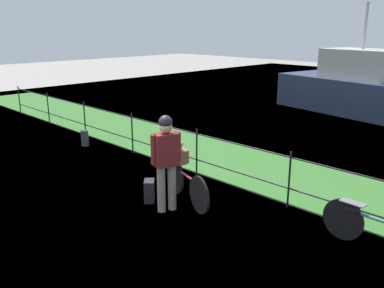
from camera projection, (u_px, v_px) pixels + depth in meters
The scene contains 12 objects.
ground_plane at pixel (123, 202), 7.44m from camera, with size 60.00×60.00×0.00m, color gray.
grass_strip at pixel (235, 161), 9.61m from camera, with size 27.00×2.40×0.03m, color #38702D.
harbor_water at pixel (376, 112), 15.18m from camera, with size 30.00×30.00×0.00m, color slate.
iron_fence at pixel (197, 149), 8.58m from camera, with size 18.04×0.04×1.02m.
bicycle_main at pixel (186, 184), 7.34m from camera, with size 1.58×0.55×0.66m.
wooden_crate at pixel (178, 156), 7.52m from camera, with size 0.36×0.29×0.25m, color brown.
terrier_dog at pixel (178, 146), 7.44m from camera, with size 0.32×0.22×0.18m.
cyclist_person at pixel (166, 155), 6.82m from camera, with size 0.37×0.52×1.68m.
backpack_on_paving at pixel (149, 191), 7.41m from camera, with size 0.28×0.18×0.40m, color black.
mooring_bollard at pixel (85, 138), 10.87m from camera, with size 0.20×0.20×0.42m, color #38383D.
bicycle_parked at pixel (376, 230), 5.71m from camera, with size 1.65×0.17×0.63m.
moored_boat_near at pixel (358, 89), 14.92m from camera, with size 6.12×3.36×3.89m.
Camera 1 is at (5.76, -3.93, 3.07)m, focal length 38.23 mm.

